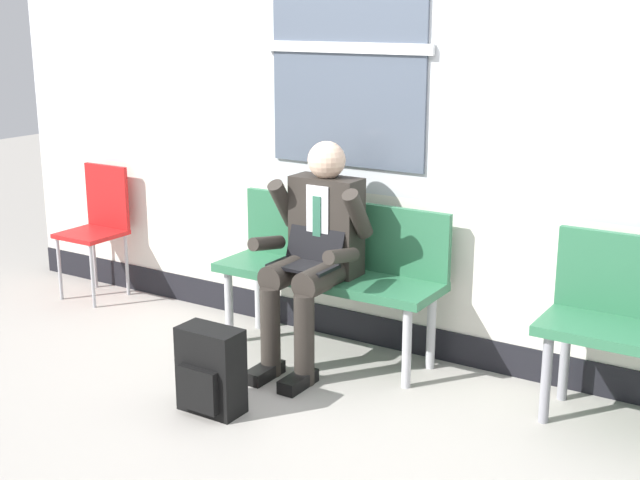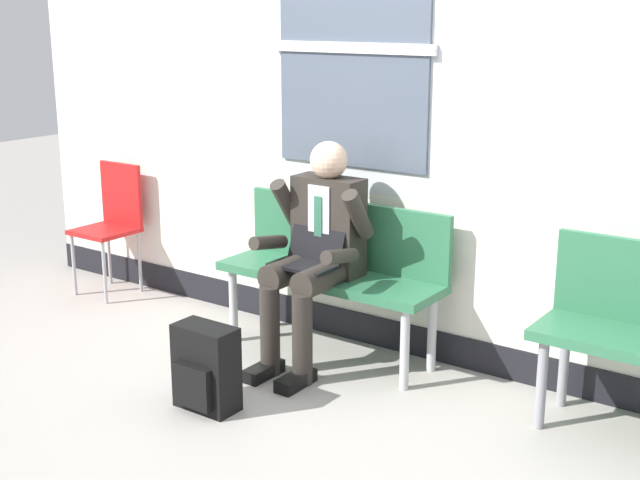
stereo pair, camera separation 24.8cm
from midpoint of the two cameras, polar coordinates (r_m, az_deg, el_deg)
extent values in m
plane|color=#9E9991|center=(4.60, 0.62, -9.88)|extent=(18.00, 18.00, 0.00)
cube|color=silver|center=(5.05, 5.81, -1.00)|extent=(5.71, 0.12, 0.74)
cube|color=black|center=(5.19, 5.68, -5.89)|extent=(5.71, 0.14, 0.18)
cube|color=#4C5666|center=(4.90, 3.63, 12.67)|extent=(0.99, 0.02, 1.34)
cube|color=silver|center=(4.89, 3.56, 12.67)|extent=(1.07, 0.03, 0.06)
cube|color=#2D6B47|center=(4.86, 2.03, -2.47)|extent=(1.34, 0.42, 0.05)
cube|color=#2D6B47|center=(4.95, 3.21, 0.44)|extent=(1.34, 0.04, 0.39)
cylinder|color=#B7B7BC|center=(5.17, -4.42, -4.38)|extent=(0.05, 0.05, 0.45)
cylinder|color=#B7B7BC|center=(5.39, -2.38, -3.53)|extent=(0.05, 0.05, 0.45)
cylinder|color=#B7B7BC|center=(4.54, 7.23, -7.25)|extent=(0.05, 0.05, 0.45)
cylinder|color=#B7B7BC|center=(4.79, 8.95, -6.11)|extent=(0.05, 0.05, 0.45)
cylinder|color=gray|center=(4.28, 16.18, -9.23)|extent=(0.05, 0.05, 0.45)
cylinder|color=gray|center=(4.54, 17.47, -7.88)|extent=(0.05, 0.05, 0.45)
cylinder|color=#2D2823|center=(4.74, -0.47, -2.06)|extent=(0.15, 0.40, 0.15)
cylinder|color=#2D2823|center=(4.69, -1.83, -6.07)|extent=(0.11, 0.11, 0.50)
cube|color=black|center=(4.73, -2.26, -8.72)|extent=(0.10, 0.26, 0.07)
cylinder|color=#2D2823|center=(4.62, 1.74, -2.52)|extent=(0.15, 0.40, 0.15)
cylinder|color=#2D2823|center=(4.57, 0.38, -6.65)|extent=(0.11, 0.11, 0.50)
cube|color=black|center=(4.61, -0.06, -9.37)|extent=(0.10, 0.26, 0.07)
cube|color=#2D2823|center=(4.78, 2.07, 0.96)|extent=(0.40, 0.18, 0.55)
cube|color=silver|center=(4.69, 1.43, 1.32)|extent=(0.14, 0.01, 0.39)
cube|color=#2D664C|center=(4.69, 1.38, 0.95)|extent=(0.05, 0.01, 0.33)
sphere|color=beige|center=(4.71, 2.11, 5.32)|extent=(0.21, 0.21, 0.21)
cylinder|color=#2D2823|center=(4.83, -0.76, 2.46)|extent=(0.09, 0.25, 0.30)
cylinder|color=#2D2823|center=(4.75, -1.96, -0.18)|extent=(0.08, 0.27, 0.12)
cylinder|color=#2D2823|center=(4.57, 4.10, 1.69)|extent=(0.09, 0.25, 0.30)
cylinder|color=#2D2823|center=(4.48, 2.92, -1.11)|extent=(0.08, 0.27, 0.12)
cube|color=black|center=(4.64, 0.41, -1.73)|extent=(0.35, 0.22, 0.02)
cube|color=black|center=(4.71, 1.32, -0.08)|extent=(0.35, 0.08, 0.21)
cube|color=black|center=(4.33, -5.94, -8.45)|extent=(0.32, 0.17, 0.44)
cube|color=black|center=(4.29, -6.86, -9.70)|extent=(0.23, 0.04, 0.22)
cube|color=red|center=(6.11, -13.02, 0.58)|extent=(0.38, 0.38, 0.03)
cube|color=red|center=(6.17, -11.98, 3.02)|extent=(0.38, 0.03, 0.44)
cylinder|color=#A5A5AA|center=(6.19, -14.98, -1.62)|extent=(0.02, 0.02, 0.44)
cylinder|color=#A5A5AA|center=(5.95, -13.00, -2.14)|extent=(0.02, 0.02, 0.44)
cylinder|color=#A5A5AA|center=(6.39, -12.79, -0.96)|extent=(0.02, 0.02, 0.44)
cylinder|color=#A5A5AA|center=(6.16, -10.79, -1.44)|extent=(0.02, 0.02, 0.44)
camera|label=1|loc=(0.12, -88.45, 0.42)|focal=48.05mm
camera|label=2|loc=(0.12, 91.55, -0.42)|focal=48.05mm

